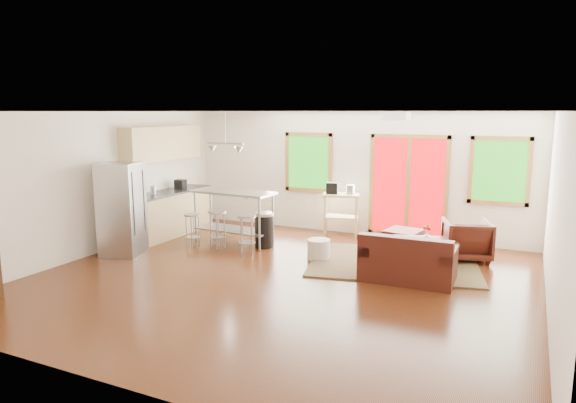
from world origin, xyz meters
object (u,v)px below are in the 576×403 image
at_px(rug, 394,263).
at_px(kitchen_cart, 340,200).
at_px(coffee_table, 426,243).
at_px(refrigerator, 122,209).
at_px(island, 234,207).
at_px(loveseat, 407,262).
at_px(armchair, 467,238).
at_px(ottoman, 403,241).

bearing_deg(rug, kitchen_cart, 136.20).
bearing_deg(coffee_table, refrigerator, -160.27).
bearing_deg(island, refrigerator, -131.75).
xyz_separation_m(loveseat, armchair, (0.69, 1.60, 0.10)).
bearing_deg(kitchen_cart, armchair, -14.14).
bearing_deg(armchair, island, -8.30).
xyz_separation_m(refrigerator, kitchen_cart, (3.12, 2.99, -0.06)).
distance_m(armchair, ottoman, 1.16).
height_order(armchair, refrigerator, refrigerator).
relative_size(loveseat, coffee_table, 1.22).
bearing_deg(loveseat, refrigerator, -173.04).
xyz_separation_m(rug, ottoman, (-0.04, 0.88, 0.19)).
relative_size(loveseat, armchair, 1.80).
bearing_deg(armchair, kitchen_cart, -32.41).
xyz_separation_m(rug, coffee_table, (0.47, 0.30, 0.34)).
height_order(ottoman, refrigerator, refrigerator).
distance_m(ottoman, kitchen_cart, 1.69).
height_order(rug, island, island).
height_order(rug, armchair, armchair).
bearing_deg(armchair, coffee_table, 20.54).
relative_size(ottoman, refrigerator, 0.36).
height_order(rug, coffee_table, coffee_table).
bearing_deg(rug, loveseat, -63.36).
bearing_deg(kitchen_cart, ottoman, -21.45).
relative_size(rug, island, 1.65).
height_order(ottoman, island, island).
bearing_deg(coffee_table, island, -175.94).
xyz_separation_m(coffee_table, island, (-3.72, -0.26, 0.37)).
distance_m(refrigerator, island, 2.11).
xyz_separation_m(loveseat, kitchen_cart, (-1.92, 2.26, 0.49)).
distance_m(coffee_table, kitchen_cart, 2.35).
xyz_separation_m(loveseat, island, (-3.64, 0.84, 0.43)).
relative_size(rug, kitchen_cart, 2.44).
bearing_deg(island, rug, -0.66).
bearing_deg(refrigerator, ottoman, 12.46).
relative_size(armchair, ottoman, 1.29).
bearing_deg(island, armchair, 9.98).
bearing_deg(kitchen_cart, refrigerator, -136.21).
relative_size(armchair, kitchen_cart, 0.69).
relative_size(rug, ottoman, 4.56).
xyz_separation_m(refrigerator, island, (1.40, 1.57, -0.12)).
relative_size(refrigerator, kitchen_cart, 1.48).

